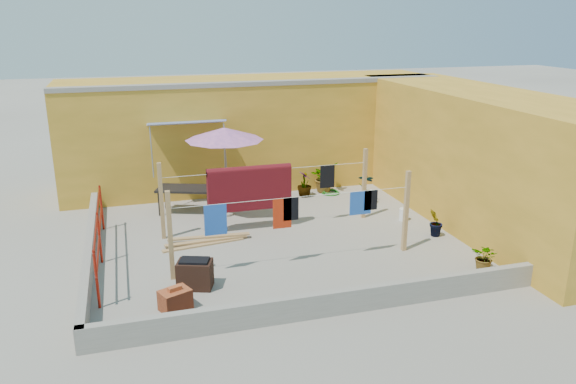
{
  "coord_description": "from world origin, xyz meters",
  "views": [
    {
      "loc": [
        -3.17,
        -11.61,
        4.89
      ],
      "look_at": [
        0.35,
        0.3,
        1.02
      ],
      "focal_mm": 35.0,
      "sensor_mm": 36.0,
      "label": 1
    }
  ],
  "objects_px": {
    "outdoor_table": "(186,190)",
    "white_basin": "(366,294)",
    "green_hose": "(331,192)",
    "plant_back_a": "(324,177)",
    "brazier": "(195,274)",
    "brick_stack": "(175,300)",
    "water_jug_b": "(404,214)",
    "patio_umbrella": "(224,134)",
    "water_jug_a": "(371,197)"
  },
  "relations": [
    {
      "from": "outdoor_table",
      "to": "white_basin",
      "type": "relative_size",
      "value": 3.44
    },
    {
      "from": "green_hose",
      "to": "plant_back_a",
      "type": "distance_m",
      "value": 0.49
    },
    {
      "from": "outdoor_table",
      "to": "brazier",
      "type": "bearing_deg",
      "value": -94.57
    },
    {
      "from": "outdoor_table",
      "to": "brick_stack",
      "type": "xyz_separation_m",
      "value": [
        -0.79,
        -5.11,
        -0.42
      ]
    },
    {
      "from": "brick_stack",
      "to": "water_jug_b",
      "type": "xyz_separation_m",
      "value": [
        5.96,
        2.97,
        -0.04
      ]
    },
    {
      "from": "patio_umbrella",
      "to": "brazier",
      "type": "relative_size",
      "value": 3.16
    },
    {
      "from": "brick_stack",
      "to": "plant_back_a",
      "type": "xyz_separation_m",
      "value": [
        4.87,
        5.85,
        0.24
      ]
    },
    {
      "from": "brazier",
      "to": "water_jug_b",
      "type": "distance_m",
      "value": 5.94
    },
    {
      "from": "brazier",
      "to": "green_hose",
      "type": "xyz_separation_m",
      "value": [
        4.55,
        4.84,
        -0.25
      ]
    },
    {
      "from": "white_basin",
      "to": "water_jug_a",
      "type": "bearing_deg",
      "value": 64.7
    },
    {
      "from": "white_basin",
      "to": "water_jug_a",
      "type": "relative_size",
      "value": 1.24
    },
    {
      "from": "outdoor_table",
      "to": "water_jug_a",
      "type": "height_order",
      "value": "outdoor_table"
    },
    {
      "from": "water_jug_b",
      "to": "plant_back_a",
      "type": "xyz_separation_m",
      "value": [
        -1.09,
        2.88,
        0.27
      ]
    },
    {
      "from": "water_jug_b",
      "to": "green_hose",
      "type": "distance_m",
      "value": 2.8
    },
    {
      "from": "outdoor_table",
      "to": "brazier",
      "type": "distance_m",
      "value": 4.38
    },
    {
      "from": "outdoor_table",
      "to": "water_jug_a",
      "type": "relative_size",
      "value": 4.28
    },
    {
      "from": "green_hose",
      "to": "patio_umbrella",
      "type": "bearing_deg",
      "value": -163.39
    },
    {
      "from": "patio_umbrella",
      "to": "water_jug_a",
      "type": "height_order",
      "value": "patio_umbrella"
    },
    {
      "from": "patio_umbrella",
      "to": "brick_stack",
      "type": "height_order",
      "value": "patio_umbrella"
    },
    {
      "from": "patio_umbrella",
      "to": "brazier",
      "type": "distance_m",
      "value": 4.49
    },
    {
      "from": "water_jug_b",
      "to": "plant_back_a",
      "type": "height_order",
      "value": "plant_back_a"
    },
    {
      "from": "water_jug_a",
      "to": "water_jug_b",
      "type": "xyz_separation_m",
      "value": [
        0.22,
        -1.5,
        -0.01
      ]
    },
    {
      "from": "white_basin",
      "to": "water_jug_b",
      "type": "height_order",
      "value": "water_jug_b"
    },
    {
      "from": "brick_stack",
      "to": "white_basin",
      "type": "relative_size",
      "value": 1.31
    },
    {
      "from": "brazier",
      "to": "white_basin",
      "type": "bearing_deg",
      "value": -22.52
    },
    {
      "from": "brazier",
      "to": "green_hose",
      "type": "height_order",
      "value": "brazier"
    },
    {
      "from": "water_jug_a",
      "to": "brazier",
      "type": "bearing_deg",
      "value": -144.97
    },
    {
      "from": "patio_umbrella",
      "to": "water_jug_b",
      "type": "relative_size",
      "value": 6.7
    },
    {
      "from": "brick_stack",
      "to": "outdoor_table",
      "type": "bearing_deg",
      "value": 81.16
    },
    {
      "from": "white_basin",
      "to": "water_jug_b",
      "type": "xyz_separation_m",
      "value": [
        2.56,
        3.44,
        0.11
      ]
    },
    {
      "from": "white_basin",
      "to": "green_hose",
      "type": "xyz_separation_m",
      "value": [
        1.59,
        6.06,
        -0.01
      ]
    },
    {
      "from": "patio_umbrella",
      "to": "plant_back_a",
      "type": "xyz_separation_m",
      "value": [
        3.1,
        1.22,
        -1.69
      ]
    },
    {
      "from": "patio_umbrella",
      "to": "outdoor_table",
      "type": "height_order",
      "value": "patio_umbrella"
    },
    {
      "from": "brazier",
      "to": "white_basin",
      "type": "relative_size",
      "value": 1.59
    },
    {
      "from": "patio_umbrella",
      "to": "water_jug_a",
      "type": "relative_size",
      "value": 6.24
    },
    {
      "from": "green_hose",
      "to": "white_basin",
      "type": "bearing_deg",
      "value": -104.71
    },
    {
      "from": "brick_stack",
      "to": "water_jug_a",
      "type": "xyz_separation_m",
      "value": [
        5.74,
        4.46,
        -0.03
      ]
    },
    {
      "from": "brick_stack",
      "to": "plant_back_a",
      "type": "distance_m",
      "value": 7.61
    },
    {
      "from": "patio_umbrella",
      "to": "water_jug_b",
      "type": "height_order",
      "value": "patio_umbrella"
    },
    {
      "from": "water_jug_a",
      "to": "white_basin",
      "type": "bearing_deg",
      "value": -115.3
    },
    {
      "from": "patio_umbrella",
      "to": "brazier",
      "type": "bearing_deg",
      "value": -108.84
    },
    {
      "from": "white_basin",
      "to": "green_hose",
      "type": "bearing_deg",
      "value": 75.29
    },
    {
      "from": "patio_umbrella",
      "to": "water_jug_b",
      "type": "bearing_deg",
      "value": -21.65
    },
    {
      "from": "white_basin",
      "to": "patio_umbrella",
      "type": "bearing_deg",
      "value": 107.78
    },
    {
      "from": "outdoor_table",
      "to": "green_hose",
      "type": "height_order",
      "value": "outdoor_table"
    },
    {
      "from": "plant_back_a",
      "to": "patio_umbrella",
      "type": "bearing_deg",
      "value": -158.56
    },
    {
      "from": "outdoor_table",
      "to": "water_jug_b",
      "type": "distance_m",
      "value": 5.61
    },
    {
      "from": "brick_stack",
      "to": "plant_back_a",
      "type": "relative_size",
      "value": 0.72
    },
    {
      "from": "outdoor_table",
      "to": "patio_umbrella",
      "type": "bearing_deg",
      "value": -26.1
    },
    {
      "from": "brick_stack",
      "to": "green_hose",
      "type": "height_order",
      "value": "brick_stack"
    }
  ]
}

